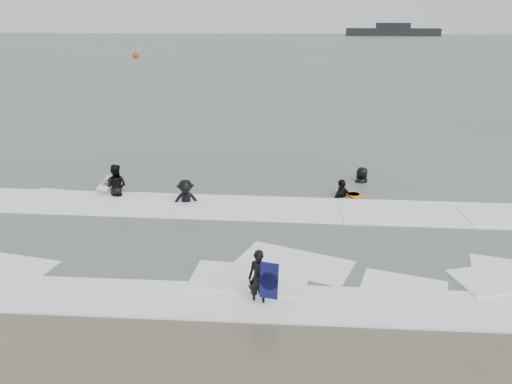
# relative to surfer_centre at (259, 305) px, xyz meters

# --- Properties ---
(ground) EXTENTS (320.00, 320.00, 0.00)m
(ground) POSITION_rel_surfer_centre_xyz_m (-0.56, 0.65, 0.00)
(ground) COLOR brown
(ground) RESTS_ON ground
(sea) EXTENTS (320.00, 320.00, 0.00)m
(sea) POSITION_rel_surfer_centre_xyz_m (-0.56, 80.65, 0.06)
(sea) COLOR #47544C
(sea) RESTS_ON ground
(surfer_centre) EXTENTS (0.66, 0.51, 1.59)m
(surfer_centre) POSITION_rel_surfer_centre_xyz_m (0.00, 0.00, 0.00)
(surfer_centre) COLOR black
(surfer_centre) RESTS_ON ground
(surfer_wading) EXTENTS (0.99, 0.79, 1.95)m
(surfer_wading) POSITION_rel_surfer_centre_xyz_m (-6.56, 7.62, 0.00)
(surfer_wading) COLOR black
(surfer_wading) RESTS_ON ground
(surfer_breaker) EXTENTS (1.34, 0.93, 1.90)m
(surfer_breaker) POSITION_rel_surfer_centre_xyz_m (-3.47, 6.93, 0.00)
(surfer_breaker) COLOR black
(surfer_breaker) RESTS_ON ground
(surfer_right_near) EXTENTS (1.08, 1.18, 1.94)m
(surfer_right_near) POSITION_rel_surfer_centre_xyz_m (2.78, 8.30, 0.00)
(surfer_right_near) COLOR black
(surfer_right_near) RESTS_ON ground
(surfer_right_far) EXTENTS (1.10, 1.03, 1.89)m
(surfer_right_far) POSITION_rel_surfer_centre_xyz_m (3.81, 10.23, 0.00)
(surfer_right_far) COLOR black
(surfer_right_far) RESTS_ON ground
(surf_foam) EXTENTS (30.03, 9.06, 0.09)m
(surf_foam) POSITION_rel_surfer_centre_xyz_m (-0.56, 4.35, 0.04)
(surf_foam) COLOR white
(surf_foam) RESTS_ON ground
(bodyboards) EXTENTS (11.05, 9.26, 1.25)m
(bodyboards) POSITION_rel_surfer_centre_xyz_m (-1.15, 5.37, 0.50)
(bodyboards) COLOR #0E1043
(bodyboards) RESTS_ON ground
(buoy) EXTENTS (1.00, 1.00, 1.65)m
(buoy) POSITION_rel_surfer_centre_xyz_m (-25.81, 70.50, 0.42)
(buoy) COLOR red
(buoy) RESTS_ON ground
(vessel_horizon) EXTENTS (27.62, 4.93, 3.75)m
(vessel_horizon) POSITION_rel_surfer_centre_xyz_m (28.53, 149.86, 1.40)
(vessel_horizon) COLOR black
(vessel_horizon) RESTS_ON ground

